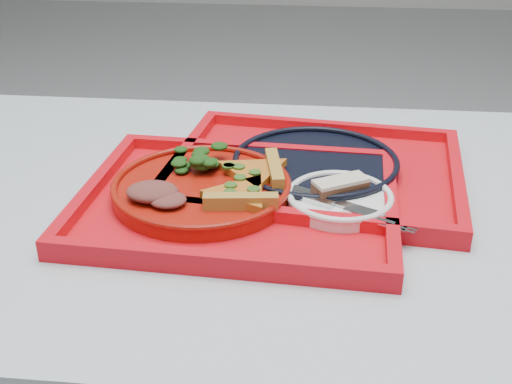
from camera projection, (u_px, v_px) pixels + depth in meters
The scene contains 13 objects.
table at pixel (299, 240), 0.99m from camera, with size 1.60×0.80×0.75m.
tray_main at pixel (238, 205), 0.93m from camera, with size 0.45×0.35×0.01m, color red.
tray_far at pixel (315, 174), 1.02m from camera, with size 0.45×0.35×0.01m, color red.
dinner_plate at pixel (202, 191), 0.94m from camera, with size 0.26×0.26×0.02m, color #9A140A.
side_plate at pixel (340, 202), 0.91m from camera, with size 0.15×0.15×0.01m, color white.
navy_plate at pixel (315, 166), 1.01m from camera, with size 0.26×0.26×0.02m, color black.
pizza_slice_a at pixel (241, 192), 0.89m from camera, with size 0.12×0.10×0.02m, color gold, non-canonical shape.
pizza_slice_b at pixel (254, 170), 0.95m from camera, with size 0.12×0.11×0.02m, color gold, non-canonical shape.
salad_heap at pixel (197, 155), 0.98m from camera, with size 0.08×0.07×0.04m, color black.
meat_portion at pixel (153, 192), 0.89m from camera, with size 0.07×0.06×0.02m, color brown.
dessert_bar at pixel (340, 186), 0.91m from camera, with size 0.08×0.07×0.02m.
knife at pixel (335, 201), 0.89m from camera, with size 0.18×0.02×0.01m, color silver.
fork at pixel (342, 208), 0.87m from camera, with size 0.18×0.02×0.01m, color silver.
Camera 1 is at (0.02, -0.84, 1.21)m, focal length 45.00 mm.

